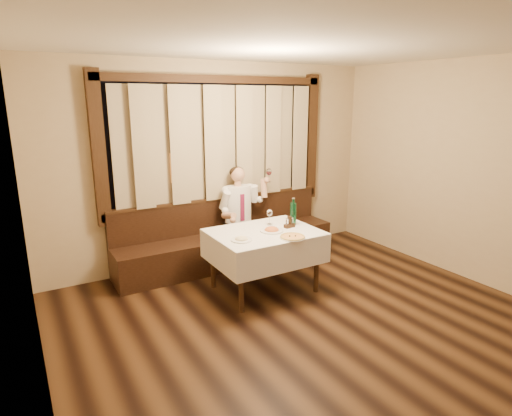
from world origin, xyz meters
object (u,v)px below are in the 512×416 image
banquette (227,242)px  pasta_cream (241,238)px  pizza (292,237)px  pasta_red (272,228)px  green_bottle (293,214)px  cruet_caddy (289,223)px  dining_table (264,240)px  seated_man (241,208)px

banquette → pasta_cream: 1.34m
pizza → pasta_red: size_ratio=1.07×
pasta_cream → green_bottle: green_bottle is taller
pizza → cruet_caddy: cruet_caddy is taller
dining_table → green_bottle: green_bottle is taller
green_bottle → cruet_caddy: 0.15m
green_bottle → pasta_red: bearing=-166.7°
dining_table → pasta_cream: 0.45m
green_bottle → banquette: bearing=114.3°
green_bottle → seated_man: seated_man is taller
banquette → pasta_red: bearing=-86.1°
dining_table → cruet_caddy: cruet_caddy is taller
pizza → seated_man: (0.04, 1.31, 0.04)m
pasta_red → pasta_cream: bearing=-166.6°
pasta_cream → cruet_caddy: size_ratio=1.68×
pasta_cream → cruet_caddy: 0.76m
banquette → cruet_caddy: bearing=-71.5°
dining_table → pizza: 0.42m
cruet_caddy → seated_man: bearing=94.0°
pizza → cruet_caddy: 0.41m
cruet_caddy → pasta_cream: bearing=-175.3°
pasta_cream → green_bottle: (0.84, 0.20, 0.12)m
pizza → cruet_caddy: bearing=60.4°
dining_table → green_bottle: size_ratio=3.61×
pizza → green_bottle: size_ratio=0.85×
pasta_cream → green_bottle: bearing=13.3°
banquette → dining_table: bearing=-90.0°
dining_table → pizza: bearing=-69.0°
cruet_caddy → green_bottle: bearing=26.6°
green_bottle → cruet_caddy: bearing=-147.6°
green_bottle → seated_man: (-0.26, 0.90, -0.10)m
dining_table → cruet_caddy: 0.38m
dining_table → seated_man: size_ratio=0.92×
pizza → green_bottle: (0.30, 0.42, 0.14)m
seated_man → dining_table: bearing=-101.1°
seated_man → pasta_red: bearing=-96.4°
pasta_red → green_bottle: size_ratio=0.80×
dining_table → pasta_red: 0.17m
seated_man → cruet_caddy: bearing=-80.2°
green_bottle → pizza: bearing=-125.5°
cruet_caddy → seated_man: size_ratio=0.10×
dining_table → pasta_red: (0.07, -0.05, 0.14)m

